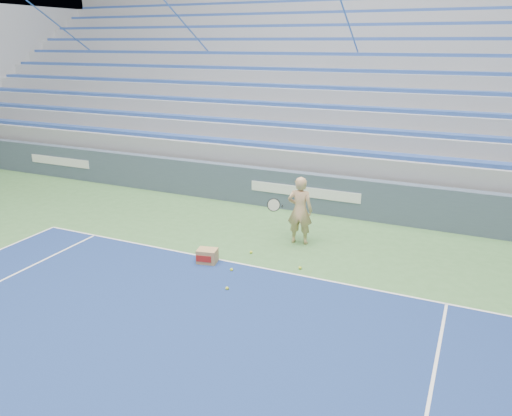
# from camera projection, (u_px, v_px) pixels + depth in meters

# --- Properties ---
(sponsor_barrier) EXTENTS (30.00, 0.32, 1.10)m
(sponsor_barrier) POSITION_uv_depth(u_px,v_px,m) (306.00, 192.00, 14.01)
(sponsor_barrier) COLOR #3E4D5F
(sponsor_barrier) RESTS_ON ground
(bleachers) EXTENTS (31.00, 9.15, 7.30)m
(bleachers) POSITION_uv_depth(u_px,v_px,m) (358.00, 105.00, 18.38)
(bleachers) COLOR gray
(bleachers) RESTS_ON ground
(tennis_player) EXTENTS (0.92, 0.85, 1.63)m
(tennis_player) POSITION_uv_depth(u_px,v_px,m) (300.00, 210.00, 11.66)
(tennis_player) COLOR tan
(tennis_player) RESTS_ON ground
(ball_box) EXTENTS (0.48, 0.40, 0.32)m
(ball_box) POSITION_uv_depth(u_px,v_px,m) (207.00, 256.00, 10.79)
(ball_box) COLOR #A98452
(ball_box) RESTS_ON ground
(tennis_ball_0) EXTENTS (0.07, 0.07, 0.07)m
(tennis_ball_0) POSITION_uv_depth(u_px,v_px,m) (251.00, 252.00, 11.30)
(tennis_ball_0) COLOR #C9D92C
(tennis_ball_0) RESTS_ON ground
(tennis_ball_1) EXTENTS (0.07, 0.07, 0.07)m
(tennis_ball_1) POSITION_uv_depth(u_px,v_px,m) (227.00, 288.00, 9.65)
(tennis_ball_1) COLOR #C9D92C
(tennis_ball_1) RESTS_ON ground
(tennis_ball_2) EXTENTS (0.07, 0.07, 0.07)m
(tennis_ball_2) POSITION_uv_depth(u_px,v_px,m) (232.00, 270.00, 10.44)
(tennis_ball_2) COLOR #C9D92C
(tennis_ball_2) RESTS_ON ground
(tennis_ball_3) EXTENTS (0.07, 0.07, 0.07)m
(tennis_ball_3) POSITION_uv_depth(u_px,v_px,m) (300.00, 268.00, 10.52)
(tennis_ball_3) COLOR #C9D92C
(tennis_ball_3) RESTS_ON ground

